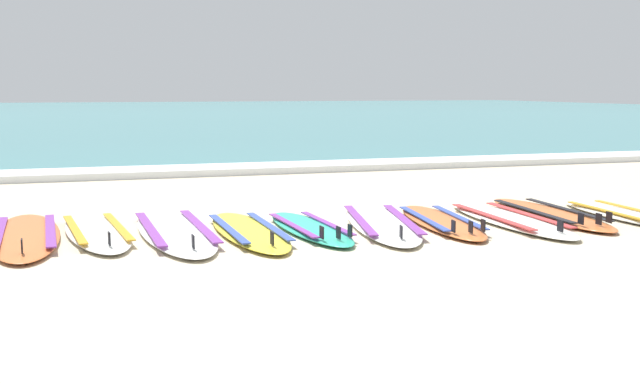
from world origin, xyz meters
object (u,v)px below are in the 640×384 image
(surfboard_5, at_px, (381,223))
(surfboard_3, at_px, (249,231))
(surfboard_1, at_px, (97,231))
(surfboard_7, at_px, (509,219))
(surfboard_4, at_px, (310,228))
(surfboard_2, at_px, (175,231))
(surfboard_8, at_px, (549,214))
(surfboard_9, at_px, (623,214))
(surfboard_0, at_px, (25,235))
(surfboard_6, at_px, (441,221))

(surfboard_5, bearing_deg, surfboard_3, -178.68)
(surfboard_1, bearing_deg, surfboard_7, -7.86)
(surfboard_4, xyz_separation_m, surfboard_5, (0.77, 0.06, -0.00))
(surfboard_5, distance_m, surfboard_7, 1.36)
(surfboard_2, distance_m, surfboard_8, 3.98)
(surfboard_2, bearing_deg, surfboard_7, -6.49)
(surfboard_3, xyz_separation_m, surfboard_9, (4.04, -0.26, 0.00))
(surfboard_2, xyz_separation_m, surfboard_9, (4.70, -0.48, 0.00))
(surfboard_0, bearing_deg, surfboard_1, -0.53)
(surfboard_1, relative_size, surfboard_7, 0.95)
(surfboard_1, relative_size, surfboard_2, 0.86)
(surfboard_9, bearing_deg, surfboard_1, 173.00)
(surfboard_0, distance_m, surfboard_9, 6.08)
(surfboard_8, bearing_deg, surfboard_6, -176.46)
(surfboard_1, xyz_separation_m, surfboard_2, (0.71, -0.18, -0.00))
(surfboard_2, height_order, surfboard_8, same)
(surfboard_0, relative_size, surfboard_9, 1.23)
(surfboard_2, distance_m, surfboard_9, 4.73)
(surfboard_1, height_order, surfboard_4, same)
(surfboard_0, xyz_separation_m, surfboard_8, (5.32, -0.40, 0.00))
(surfboard_3, height_order, surfboard_4, same)
(surfboard_1, distance_m, surfboard_2, 0.73)
(surfboard_3, bearing_deg, surfboard_5, 1.32)
(surfboard_6, relative_size, surfboard_8, 0.93)
(surfboard_7, bearing_deg, surfboard_9, -4.30)
(surfboard_3, relative_size, surfboard_7, 0.94)
(surfboard_3, distance_m, surfboard_6, 1.98)
(surfboard_0, xyz_separation_m, surfboard_4, (2.61, -0.43, 0.00))
(surfboard_6, bearing_deg, surfboard_8, 3.54)
(surfboard_2, relative_size, surfboard_8, 1.13)
(surfboard_1, bearing_deg, surfboard_6, -8.05)
(surfboard_3, xyz_separation_m, surfboard_4, (0.60, -0.03, 0.00))
(surfboard_2, relative_size, surfboard_5, 1.03)
(surfboard_4, distance_m, surfboard_7, 2.12)
(surfboard_0, height_order, surfboard_7, same)
(surfboard_1, height_order, surfboard_5, same)
(surfboard_4, bearing_deg, surfboard_9, -3.94)
(surfboard_0, bearing_deg, surfboard_7, -6.89)
(surfboard_3, height_order, surfboard_5, same)
(surfboard_4, height_order, surfboard_5, same)
(surfboard_1, relative_size, surfboard_6, 1.05)
(surfboard_1, relative_size, surfboard_8, 0.97)
(surfboard_9, bearing_deg, surfboard_5, 173.68)
(surfboard_2, distance_m, surfboard_6, 2.66)
(surfboard_0, distance_m, surfboard_8, 5.33)
(surfboard_6, distance_m, surfboard_9, 2.07)
(surfboard_8, bearing_deg, surfboard_5, 179.31)
(surfboard_5, xyz_separation_m, surfboard_9, (2.67, -0.30, 0.00))
(surfboard_1, xyz_separation_m, surfboard_4, (1.97, -0.43, 0.00))
(surfboard_0, xyz_separation_m, surfboard_2, (1.35, -0.19, -0.00))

